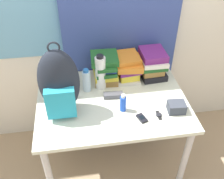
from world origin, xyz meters
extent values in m
cube|color=silver|center=(0.00, 0.92, 1.25)|extent=(6.00, 0.05, 2.50)
cube|color=#66A3C6|center=(-0.46, 0.89, 1.30)|extent=(1.10, 0.01, 0.80)
cube|color=#384C93|center=(0.14, 0.86, 1.25)|extent=(0.97, 0.04, 2.50)
cube|color=beige|center=(0.00, 0.42, 0.73)|extent=(1.14, 0.83, 0.03)
cylinder|color=#B2B2B7|center=(-0.51, 0.06, 0.36)|extent=(0.05, 0.05, 0.71)
cylinder|color=#B2B2B7|center=(0.51, 0.06, 0.36)|extent=(0.05, 0.05, 0.71)
cylinder|color=#B2B2B7|center=(-0.51, 0.78, 0.36)|extent=(0.05, 0.05, 0.71)
cylinder|color=#B2B2B7|center=(0.51, 0.78, 0.36)|extent=(0.05, 0.05, 0.71)
ellipsoid|color=#1E232D|center=(-0.37, 0.37, 0.99)|extent=(0.28, 0.18, 0.50)
cube|color=teal|center=(-0.37, 0.26, 0.89)|extent=(0.20, 0.06, 0.22)
torus|color=#1E232D|center=(-0.37, 0.37, 1.26)|extent=(0.08, 0.01, 0.08)
cube|color=olive|center=(-0.01, 0.68, 0.77)|extent=(0.20, 0.23, 0.06)
cube|color=yellow|center=(-0.02, 0.68, 0.82)|extent=(0.19, 0.25, 0.04)
cube|color=#1E5623|center=(-0.02, 0.67, 0.86)|extent=(0.17, 0.26, 0.03)
cube|color=navy|center=(-0.01, 0.69, 0.89)|extent=(0.17, 0.25, 0.03)
cube|color=#1E5623|center=(-0.01, 0.67, 0.92)|extent=(0.16, 0.27, 0.03)
cube|color=#1E5623|center=(-0.02, 0.67, 0.96)|extent=(0.22, 0.22, 0.05)
cube|color=silver|center=(0.16, 0.68, 0.76)|extent=(0.23, 0.25, 0.03)
cube|color=yellow|center=(0.17, 0.67, 0.80)|extent=(0.17, 0.22, 0.06)
cube|color=#6B2370|center=(0.17, 0.68, 0.85)|extent=(0.20, 0.24, 0.03)
cube|color=orange|center=(0.18, 0.68, 0.89)|extent=(0.22, 0.27, 0.05)
cube|color=orange|center=(0.16, 0.69, 0.94)|extent=(0.22, 0.23, 0.04)
cube|color=black|center=(0.39, 0.69, 0.77)|extent=(0.22, 0.27, 0.05)
cube|color=olive|center=(0.37, 0.69, 0.82)|extent=(0.19, 0.23, 0.05)
cube|color=#1E5623|center=(0.38, 0.68, 0.87)|extent=(0.22, 0.21, 0.05)
cube|color=silver|center=(0.38, 0.69, 0.91)|extent=(0.20, 0.27, 0.03)
cube|color=#6B2370|center=(0.38, 0.69, 0.95)|extent=(0.20, 0.23, 0.05)
cylinder|color=silver|center=(-0.18, 0.56, 0.83)|extent=(0.06, 0.06, 0.18)
cylinder|color=#286BB7|center=(-0.18, 0.56, 0.93)|extent=(0.04, 0.04, 0.02)
cylinder|color=white|center=(-0.07, 0.58, 0.88)|extent=(0.08, 0.08, 0.28)
cylinder|color=black|center=(-0.07, 0.58, 1.04)|extent=(0.05, 0.05, 0.02)
cylinder|color=blue|center=(0.06, 0.29, 0.81)|extent=(0.05, 0.05, 0.12)
cylinder|color=white|center=(0.06, 0.29, 0.88)|extent=(0.03, 0.03, 0.02)
cube|color=black|center=(0.18, 0.18, 0.75)|extent=(0.07, 0.10, 0.02)
cube|color=black|center=(0.18, 0.18, 0.76)|extent=(0.04, 0.05, 0.00)
cube|color=#47474C|center=(0.01, 0.45, 0.76)|extent=(0.15, 0.07, 0.04)
cube|color=#383D47|center=(0.44, 0.22, 0.78)|extent=(0.13, 0.11, 0.07)
cube|color=black|center=(0.31, 0.20, 0.75)|extent=(0.02, 0.09, 0.00)
cylinder|color=#232328|center=(0.31, 0.20, 0.75)|extent=(0.04, 0.04, 0.01)
camera|label=1|loc=(-0.23, -1.08, 2.07)|focal=42.00mm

